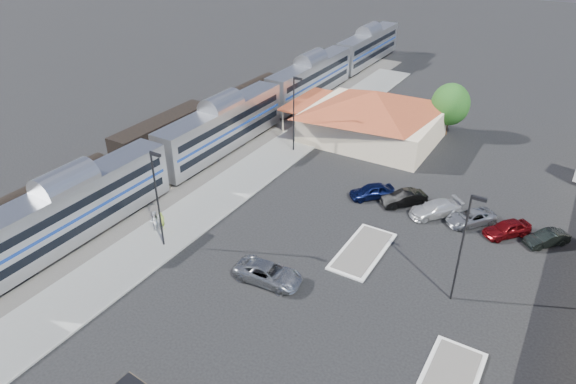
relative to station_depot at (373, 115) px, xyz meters
The scene contains 20 objects.
ground 24.63m from the station_depot, 79.24° to the right, with size 280.00×280.00×0.00m, color black.
railbed 23.14m from the station_depot, 135.78° to the right, with size 16.00×100.00×0.12m, color #4C4944.
platform 19.71m from the station_depot, 112.45° to the right, with size 5.50×92.00×0.18m, color gray.
passenger_train 18.12m from the station_depot, 137.86° to the right, with size 3.00×104.00×5.55m.
freight_cars 25.05m from the station_depot, 140.98° to the right, with size 2.80×46.00×4.00m.
station_depot is the anchor object (origin of this frame).
traffic_island_south 23.80m from the station_depot, 68.74° to the right, with size 3.30×7.50×0.21m.
lamp_plat_s 30.74m from the station_depot, 101.94° to the right, with size 1.08×0.25×9.00m.
lamp_plat_n 10.45m from the station_depot, 128.41° to the right, with size 1.08×0.25×9.00m.
lamp_lot 29.30m from the station_depot, 55.24° to the right, with size 1.08×0.25×9.00m.
tree_depot 9.69m from the station_depot, 38.43° to the left, with size 4.71×4.71×6.63m.
suv 29.62m from the station_depot, 82.64° to the right, with size 2.52×5.47×1.52m, color #9B9EA3.
person_a 29.55m from the station_depot, 105.84° to the right, with size 0.65×0.43×1.78m, color #A0C03C.
person_b 30.01m from the station_depot, 106.75° to the right, with size 0.90×0.70×1.85m, color white.
parked_car_a 14.61m from the station_depot, 66.92° to the right, with size 1.78×4.42×1.51m, color #0B133A.
parked_car_b 15.88m from the station_depot, 55.67° to the right, with size 1.56×4.46×1.47m, color black.
parked_car_c 18.08m from the station_depot, 47.74° to the right, with size 2.04×5.02×1.46m, color silver.
parked_car_d 20.17m from the station_depot, 40.36° to the right, with size 2.16×4.69×1.30m, color gray.
parked_car_e 22.85m from the station_depot, 35.71° to the right, with size 1.73×4.30×1.46m, color maroon.
parked_car_f 25.36m from the station_depot, 30.91° to the right, with size 1.38×3.95×1.30m, color black.
Camera 1 is at (16.56, -31.29, 26.10)m, focal length 32.00 mm.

